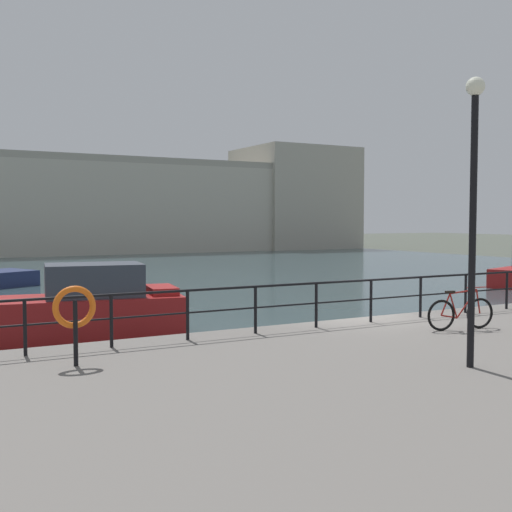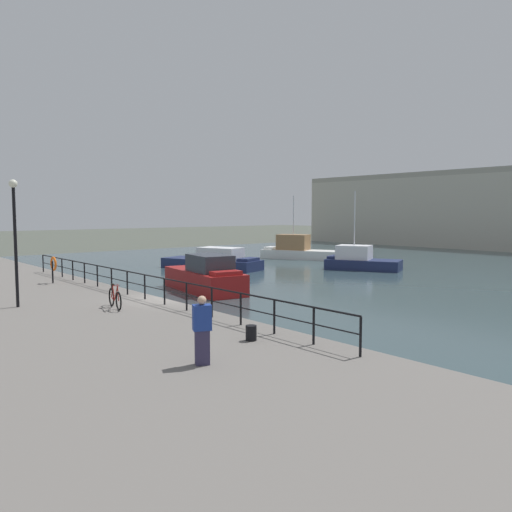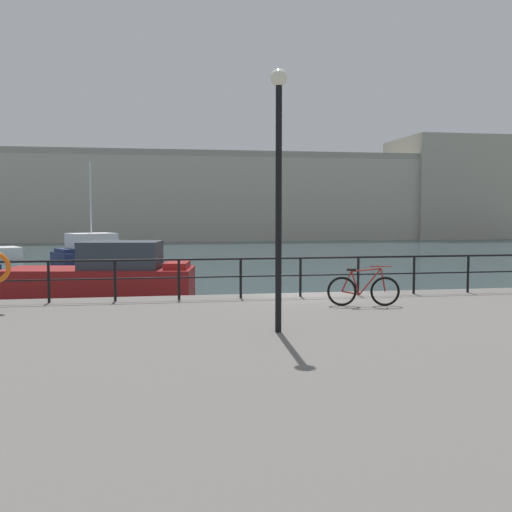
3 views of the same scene
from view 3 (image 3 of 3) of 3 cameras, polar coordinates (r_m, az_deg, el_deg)
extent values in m
plane|color=#4C5147|center=(17.46, 4.70, -6.89)|extent=(240.00, 240.00, 0.00)
cube|color=#33474C|center=(47.11, -4.50, 0.11)|extent=(80.00, 60.00, 0.01)
cube|color=slate|center=(11.33, 13.09, -10.36)|extent=(56.00, 13.00, 1.06)
cube|color=#B2AD9E|center=(73.05, -6.41, 5.26)|extent=(79.44, 11.05, 9.49)
cube|color=#A49F91|center=(82.08, 17.60, 6.06)|extent=(12.88, 12.15, 12.60)
cube|color=gray|center=(68.13, -6.19, 9.64)|extent=(79.44, 0.60, 0.70)
cube|color=maroon|center=(23.17, -14.52, -2.67)|extent=(7.16, 3.50, 1.25)
cube|color=#333842|center=(22.87, -12.59, 0.11)|extent=(3.13, 2.36, 1.00)
cube|color=maroon|center=(22.55, -7.45, -0.85)|extent=(1.09, 1.78, 0.24)
cube|color=navy|center=(39.86, -14.13, -0.14)|extent=(6.59, 5.10, 0.83)
cube|color=silver|center=(39.52, -15.23, 1.25)|extent=(3.38, 3.16, 1.16)
cube|color=navy|center=(38.99, -17.58, 0.48)|extent=(1.49, 2.06, 0.24)
cylinder|color=silver|center=(39.48, -15.31, 5.35)|extent=(0.10, 0.10, 4.49)
cylinder|color=black|center=(16.15, -18.94, -2.33)|extent=(0.07, 0.07, 1.05)
cylinder|color=black|center=(15.97, -13.14, -2.28)|extent=(0.07, 0.07, 1.05)
cylinder|color=black|center=(15.96, -7.27, -2.21)|extent=(0.07, 0.07, 1.05)
cylinder|color=black|center=(16.11, -1.45, -2.12)|extent=(0.07, 0.07, 1.05)
cylinder|color=black|center=(16.42, 4.21, -2.01)|extent=(0.07, 0.07, 1.05)
cylinder|color=black|center=(16.89, 9.60, -1.89)|extent=(0.07, 0.07, 1.05)
cylinder|color=black|center=(17.50, 14.65, -1.75)|extent=(0.07, 0.07, 1.05)
cylinder|color=black|center=(18.23, 19.34, -1.62)|extent=(0.07, 0.07, 1.05)
cylinder|color=black|center=(16.20, 1.41, -0.22)|extent=(24.51, 0.06, 0.06)
cylinder|color=black|center=(16.24, 1.41, -1.88)|extent=(24.51, 0.04, 0.04)
torus|color=black|center=(15.08, 12.06, -3.28)|extent=(0.72, 0.19, 0.72)
torus|color=black|center=(14.91, 8.09, -3.31)|extent=(0.72, 0.19, 0.72)
cylinder|color=maroon|center=(14.98, 10.70, -2.38)|extent=(0.55, 0.13, 0.66)
cylinder|color=maroon|center=(14.93, 9.34, -2.52)|extent=(0.24, 0.08, 0.58)
cylinder|color=maroon|center=(14.94, 10.34, -1.30)|extent=(0.72, 0.17, 0.11)
cylinder|color=maroon|center=(14.94, 8.90, -3.46)|extent=(0.43, 0.11, 0.12)
cylinder|color=maroon|center=(14.89, 8.53, -2.37)|extent=(0.26, 0.08, 0.51)
cylinder|color=maroon|center=(15.04, 11.88, -2.22)|extent=(0.14, 0.06, 0.57)
cube|color=black|center=(14.88, 8.97, -1.28)|extent=(0.23, 0.13, 0.05)
cylinder|color=maroon|center=(14.99, 11.70, -0.97)|extent=(0.52, 0.12, 0.02)
cylinder|color=black|center=(11.44, 2.14, 4.31)|extent=(0.12, 0.12, 4.64)
sphere|color=silver|center=(11.70, 2.17, 16.45)|extent=(0.32, 0.32, 0.32)
camera|label=1|loc=(7.01, -70.50, 3.36)|focal=44.73mm
camera|label=2|loc=(24.15, 67.34, 4.94)|focal=36.06mm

